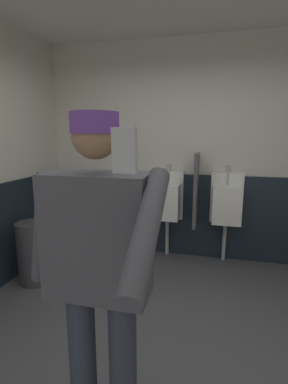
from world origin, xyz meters
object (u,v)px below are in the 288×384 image
at_px(urinal_left, 167,200).
at_px(person, 99,265).
at_px(trash_bin, 33,253).
at_px(urinal_middle, 227,204).
at_px(cell_phone, 125,151).

bearing_deg(urinal_left, person, -88.34).
height_order(person, trash_bin, person).
distance_m(person, trash_bin, 2.07).
bearing_deg(urinal_middle, cell_phone, -97.50).
bearing_deg(trash_bin, urinal_middle, 26.08).
relative_size(urinal_middle, person, 0.72).
bearing_deg(urinal_middle, trash_bin, -153.92).
bearing_deg(person, urinal_left, 91.66).
relative_size(urinal_middle, trash_bin, 1.80).
bearing_deg(urinal_left, trash_bin, -142.40).
height_order(urinal_middle, trash_bin, urinal_middle).
xyz_separation_m(urinal_left, cell_phone, (0.37, -2.91, 0.80)).
relative_size(cell_phone, trash_bin, 0.16).
bearing_deg(urinal_middle, person, -105.79).
bearing_deg(person, trash_bin, 134.61).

